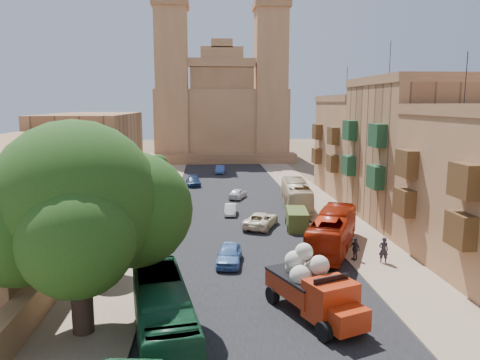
{
  "coord_description": "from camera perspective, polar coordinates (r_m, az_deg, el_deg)",
  "views": [
    {
      "loc": [
        -3.3,
        -18.42,
        11.33
      ],
      "look_at": [
        0.0,
        26.0,
        4.0
      ],
      "focal_mm": 35.0,
      "sensor_mm": 36.0,
      "label": 1
    }
  ],
  "objects": [
    {
      "name": "road_surface",
      "position": [
        49.84,
        -0.34,
        -3.79
      ],
      "size": [
        14.0,
        140.0,
        0.01
      ],
      "primitive_type": "cube",
      "color": "black",
      "rests_on": "ground"
    },
    {
      "name": "sidewalk_east",
      "position": [
        51.35,
        10.31,
        -3.55
      ],
      "size": [
        5.0,
        140.0,
        0.01
      ],
      "primitive_type": "cube",
      "color": "#8D745C",
      "rests_on": "ground"
    },
    {
      "name": "sidewalk_west",
      "position": [
        50.11,
        -11.27,
        -3.9
      ],
      "size": [
        5.0,
        140.0,
        0.01
      ],
      "primitive_type": "cube",
      "color": "#8D745C",
      "rests_on": "ground"
    },
    {
      "name": "kerb_east",
      "position": [
        50.77,
        7.58,
        -3.56
      ],
      "size": [
        0.25,
        140.0,
        0.12
      ],
      "primitive_type": "cube",
      "color": "#8D745C",
      "rests_on": "ground"
    },
    {
      "name": "kerb_west",
      "position": [
        49.85,
        -8.41,
        -3.82
      ],
      "size": [
        0.25,
        140.0,
        0.12
      ],
      "primitive_type": "cube",
      "color": "#8D745C",
      "rests_on": "ground"
    },
    {
      "name": "townhouse_c",
      "position": [
        47.71,
        19.61,
        3.48
      ],
      "size": [
        9.0,
        14.0,
        17.4
      ],
      "color": "#A06F49",
      "rests_on": "ground"
    },
    {
      "name": "townhouse_d",
      "position": [
        60.78,
        14.27,
        4.18
      ],
      "size": [
        9.0,
        14.0,
        15.9
      ],
      "color": "#976844",
      "rests_on": "ground"
    },
    {
      "name": "west_wall",
      "position": [
        40.86,
        -17.2,
        -5.87
      ],
      "size": [
        1.0,
        40.0,
        1.8
      ],
      "primitive_type": "cube",
      "color": "#976844",
      "rests_on": "ground"
    },
    {
      "name": "west_building_low",
      "position": [
        39.92,
        -25.79,
        -1.89
      ],
      "size": [
        10.0,
        28.0,
        8.4
      ],
      "primitive_type": "cube",
      "color": "brown",
      "rests_on": "ground"
    },
    {
      "name": "west_building_mid",
      "position": [
        64.44,
        -17.44,
        3.28
      ],
      "size": [
        10.0,
        22.0,
        10.0
      ],
      "primitive_type": "cube",
      "color": "#A06F49",
      "rests_on": "ground"
    },
    {
      "name": "church",
      "position": [
        97.11,
        -2.33,
        8.27
      ],
      "size": [
        28.0,
        22.5,
        36.3
      ],
      "color": "#976844",
      "rests_on": "ground"
    },
    {
      "name": "ficus_tree",
      "position": [
        23.79,
        -19.05,
        -3.45
      ],
      "size": [
        10.61,
        9.76,
        10.61
      ],
      "color": "#37251B",
      "rests_on": "ground"
    },
    {
      "name": "street_tree_a",
      "position": [
        32.17,
        -16.2,
        -5.48
      ],
      "size": [
        3.22,
        3.22,
        4.95
      ],
      "color": "#37251B",
      "rests_on": "ground"
    },
    {
      "name": "street_tree_b",
      "position": [
        43.66,
        -13.01,
        -1.25
      ],
      "size": [
        3.39,
        3.39,
        5.2
      ],
      "color": "#37251B",
      "rests_on": "ground"
    },
    {
      "name": "street_tree_c",
      "position": [
        55.47,
        -11.14,
        0.45
      ],
      "size": [
        2.85,
        2.85,
        4.38
      ],
      "color": "#37251B",
      "rests_on": "ground"
    },
    {
      "name": "street_tree_d",
      "position": [
        67.3,
        -9.93,
        1.92
      ],
      "size": [
        2.73,
        2.73,
        4.19
      ],
      "color": "#37251B",
      "rests_on": "ground"
    },
    {
      "name": "red_truck",
      "position": [
        25.8,
        9.0,
        -12.75
      ],
      "size": [
        4.66,
        6.9,
        3.82
      ],
      "color": "#AC290D",
      "rests_on": "ground"
    },
    {
      "name": "olive_pickup",
      "position": [
        43.18,
        6.94,
        -4.78
      ],
      "size": [
        2.28,
        4.34,
        1.72
      ],
      "color": "#495D23",
      "rests_on": "ground"
    },
    {
      "name": "bus_green_north",
      "position": [
        23.41,
        -9.44,
        -15.76
      ],
      "size": [
        4.25,
        10.67,
        2.9
      ],
      "primitive_type": "imported",
      "rotation": [
        0.0,
        0.0,
        0.18
      ],
      "color": "#195330",
      "rests_on": "ground"
    },
    {
      "name": "bus_red_east",
      "position": [
        37.27,
        11.22,
        -6.15
      ],
      "size": [
        6.55,
        10.78,
        2.97
      ],
      "primitive_type": "imported",
      "rotation": [
        0.0,
        0.0,
        2.73
      ],
      "color": "#A31F09",
      "rests_on": "ground"
    },
    {
      "name": "bus_cream_east",
      "position": [
        51.22,
        6.87,
        -1.82
      ],
      "size": [
        3.42,
        10.76,
        2.95
      ],
      "primitive_type": "imported",
      "rotation": [
        0.0,
        0.0,
        3.05
      ],
      "color": "beige",
      "rests_on": "ground"
    },
    {
      "name": "car_blue_a",
      "position": [
        33.69,
        -1.31,
        -9.04
      ],
      "size": [
        2.22,
        4.34,
        1.41
      ],
      "primitive_type": "imported",
      "rotation": [
        0.0,
        0.0,
        -0.14
      ],
      "color": "#5684C6",
      "rests_on": "ground"
    },
    {
      "name": "car_white_a",
      "position": [
        48.09,
        -1.17,
        -3.62
      ],
      "size": [
        1.43,
        3.39,
        1.09
      ],
      "primitive_type": "imported",
      "rotation": [
        0.0,
        0.0,
        -0.08
      ],
      "color": "white",
      "rests_on": "ground"
    },
    {
      "name": "car_cream",
      "position": [
        43.28,
        2.56,
        -4.88
      ],
      "size": [
        4.09,
        5.57,
        1.41
      ],
      "primitive_type": "imported",
      "rotation": [
        0.0,
        0.0,
        2.75
      ],
      "color": "#F4E2C2",
      "rests_on": "ground"
    },
    {
      "name": "car_dkblue",
      "position": [
        65.08,
        -5.69,
        -0.14
      ],
      "size": [
        2.26,
        4.66,
        1.31
      ],
      "primitive_type": "imported",
      "rotation": [
        0.0,
        0.0,
        0.1
      ],
      "color": "navy",
      "rests_on": "ground"
    },
    {
      "name": "car_white_b",
      "position": [
        56.09,
        -0.29,
        -1.66
      ],
      "size": [
        2.71,
        3.95,
        1.25
      ],
      "primitive_type": "imported",
      "rotation": [
        0.0,
        0.0,
        2.77
      ],
      "color": "silver",
      "rests_on": "ground"
    },
    {
      "name": "car_blue_b",
      "position": [
        76.36,
        -2.45,
        1.28
      ],
      "size": [
        1.72,
        3.95,
        1.26
      ],
      "primitive_type": "imported",
      "rotation": [
        0.0,
        0.0,
        -0.1
      ],
      "color": "#415FB6",
      "rests_on": "ground"
    },
    {
      "name": "pedestrian_a",
      "position": [
        35.33,
        17.09,
        -8.17
      ],
      "size": [
        0.75,
        0.55,
        1.9
      ],
      "primitive_type": "imported",
      "rotation": [
        0.0,
        0.0,
        3.0
      ],
      "color": "#241F27",
      "rests_on": "ground"
    },
    {
      "name": "pedestrian_c",
      "position": [
        35.48,
        13.82,
        -8.13
      ],
      "size": [
        0.79,
        1.07,
        1.69
      ],
      "primitive_type": "imported",
      "rotation": [
        0.0,
        0.0,
        5.15
      ],
      "color": "#2A2C32",
      "rests_on": "ground"
    }
  ]
}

